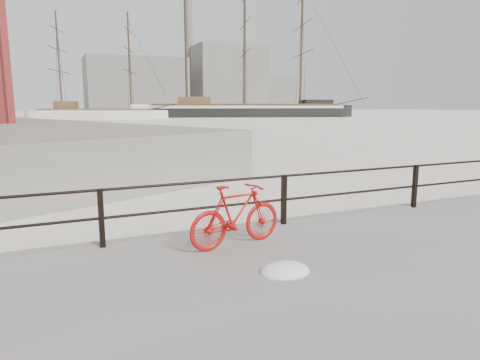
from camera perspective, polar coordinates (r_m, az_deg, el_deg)
name	(u,v)px	position (r m, az deg, el deg)	size (l,w,h in m)	color
ground	(407,220)	(11.03, 21.42, -4.99)	(400.00, 400.00, 0.00)	white
guardrail	(415,186)	(10.75, 22.27, -0.78)	(28.00, 0.10, 1.00)	black
bicycle	(236,215)	(7.23, -0.51, -4.70)	(1.77, 0.26, 1.07)	#B70E0C
barque_black	(244,117)	(99.54, 0.59, 8.40)	(57.59, 18.85, 32.76)	black
schooner_mid	(98,119)	(91.09, -18.45, 7.75)	(29.91, 12.65, 21.42)	silver
industrial_west	(136,86)	(150.12, -13.71, 12.09)	(32.00, 18.00, 18.00)	gray
industrial_mid	(227,80)	(165.06, -1.74, 13.18)	(26.00, 20.00, 24.00)	gray
industrial_east	(274,94)	(179.28, 4.60, 11.30)	(20.00, 16.00, 14.00)	gray
smokestack	(189,52)	(166.19, -6.77, 16.56)	(2.80, 2.80, 44.00)	gray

